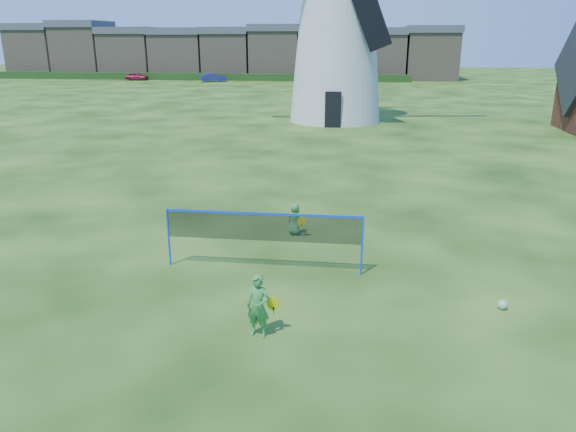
{
  "coord_description": "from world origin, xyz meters",
  "views": [
    {
      "loc": [
        1.81,
        -12.27,
        5.7
      ],
      "look_at": [
        0.2,
        0.5,
        1.5
      ],
      "focal_mm": 33.99,
      "sensor_mm": 36.0,
      "label": 1
    }
  ],
  "objects_px": {
    "windmill": "(337,21)",
    "badminton_net": "(263,228)",
    "car_right": "(213,77)",
    "player_boy": "(295,219)",
    "car_left": "(137,76)",
    "player_girl": "(258,306)",
    "play_ball": "(503,305)"
  },
  "relations": [
    {
      "from": "player_boy",
      "to": "car_right",
      "type": "distance_m",
      "value": 62.88
    },
    {
      "from": "badminton_net",
      "to": "player_boy",
      "type": "bearing_deg",
      "value": 79.62
    },
    {
      "from": "play_ball",
      "to": "car_left",
      "type": "distance_m",
      "value": 74.43
    },
    {
      "from": "windmill",
      "to": "play_ball",
      "type": "bearing_deg",
      "value": -80.16
    },
    {
      "from": "play_ball",
      "to": "car_right",
      "type": "relative_size",
      "value": 0.06
    },
    {
      "from": "player_girl",
      "to": "windmill",
      "type": "bearing_deg",
      "value": 101.17
    },
    {
      "from": "windmill",
      "to": "car_right",
      "type": "bearing_deg",
      "value": 117.18
    },
    {
      "from": "player_boy",
      "to": "car_right",
      "type": "relative_size",
      "value": 0.27
    },
    {
      "from": "player_boy",
      "to": "car_left",
      "type": "distance_m",
      "value": 68.33
    },
    {
      "from": "badminton_net",
      "to": "play_ball",
      "type": "distance_m",
      "value": 5.89
    },
    {
      "from": "car_right",
      "to": "player_boy",
      "type": "bearing_deg",
      "value": 176.55
    },
    {
      "from": "player_girl",
      "to": "player_boy",
      "type": "distance_m",
      "value": 6.03
    },
    {
      "from": "player_girl",
      "to": "player_boy",
      "type": "height_order",
      "value": "player_girl"
    },
    {
      "from": "player_boy",
      "to": "car_left",
      "type": "xyz_separation_m",
      "value": [
        -29.87,
        61.46,
        0.06
      ]
    },
    {
      "from": "player_boy",
      "to": "play_ball",
      "type": "distance_m",
      "value": 6.64
    },
    {
      "from": "badminton_net",
      "to": "player_girl",
      "type": "xyz_separation_m",
      "value": [
        0.46,
        -3.27,
        -0.48
      ]
    },
    {
      "from": "badminton_net",
      "to": "car_right",
      "type": "bearing_deg",
      "value": 105.74
    },
    {
      "from": "windmill",
      "to": "play_ball",
      "type": "relative_size",
      "value": 91.85
    },
    {
      "from": "player_boy",
      "to": "car_right",
      "type": "height_order",
      "value": "car_right"
    },
    {
      "from": "windmill",
      "to": "badminton_net",
      "type": "height_order",
      "value": "windmill"
    },
    {
      "from": "player_boy",
      "to": "play_ball",
      "type": "bearing_deg",
      "value": 164.29
    },
    {
      "from": "windmill",
      "to": "car_left",
      "type": "relative_size",
      "value": 6.25
    },
    {
      "from": "badminton_net",
      "to": "player_boy",
      "type": "relative_size",
      "value": 5.18
    },
    {
      "from": "car_left",
      "to": "play_ball",
      "type": "bearing_deg",
      "value": -153.24
    },
    {
      "from": "windmill",
      "to": "player_girl",
      "type": "height_order",
      "value": "windmill"
    },
    {
      "from": "play_ball",
      "to": "car_right",
      "type": "bearing_deg",
      "value": 109.92
    },
    {
      "from": "badminton_net",
      "to": "windmill",
      "type": "bearing_deg",
      "value": 88.67
    },
    {
      "from": "player_boy",
      "to": "play_ball",
      "type": "relative_size",
      "value": 4.43
    },
    {
      "from": "windmill",
      "to": "car_right",
      "type": "distance_m",
      "value": 40.69
    },
    {
      "from": "badminton_net",
      "to": "car_left",
      "type": "distance_m",
      "value": 70.61
    },
    {
      "from": "windmill",
      "to": "badminton_net",
      "type": "relative_size",
      "value": 4.0
    },
    {
      "from": "car_right",
      "to": "play_ball",
      "type": "bearing_deg",
      "value": 179.6
    }
  ]
}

